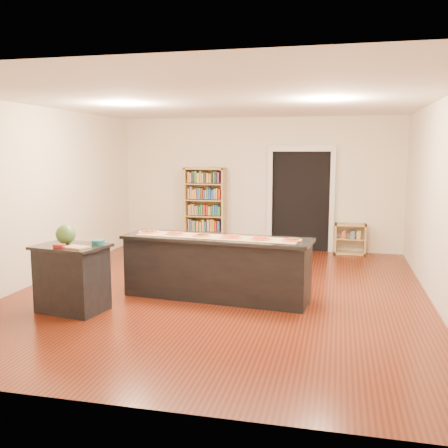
% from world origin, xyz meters
% --- Properties ---
extents(room, '(6.00, 7.00, 2.80)m').
position_xyz_m(room, '(0.00, 0.00, 1.40)').
color(room, beige).
rests_on(room, ground).
extents(doorway, '(1.40, 0.09, 2.21)m').
position_xyz_m(doorway, '(0.90, 3.46, 1.20)').
color(doorway, black).
rests_on(doorway, room).
extents(kitchen_island, '(2.70, 0.73, 0.89)m').
position_xyz_m(kitchen_island, '(0.01, -0.32, 0.45)').
color(kitchen_island, black).
rests_on(kitchen_island, ground).
extents(side_counter, '(0.89, 0.65, 0.88)m').
position_xyz_m(side_counter, '(-1.69, -1.32, 0.45)').
color(side_counter, black).
rests_on(side_counter, ground).
extents(bookshelf, '(0.87, 0.31, 1.75)m').
position_xyz_m(bookshelf, '(-1.14, 3.29, 0.87)').
color(bookshelf, tan).
rests_on(bookshelf, ground).
extents(low_shelf, '(0.63, 0.27, 0.63)m').
position_xyz_m(low_shelf, '(1.94, 3.32, 0.31)').
color(low_shelf, tan).
rests_on(low_shelf, ground).
extents(waste_bin, '(0.21, 0.21, 0.30)m').
position_xyz_m(waste_bin, '(-0.29, 3.19, 0.15)').
color(waste_bin, '#61ACD8').
rests_on(waste_bin, ground).
extents(kraft_paper, '(2.37, 0.66, 0.00)m').
position_xyz_m(kraft_paper, '(0.01, -0.33, 0.89)').
color(kraft_paper, tan).
rests_on(kraft_paper, kitchen_island).
extents(watermelon, '(0.26, 0.26, 0.26)m').
position_xyz_m(watermelon, '(-1.80, -1.25, 1.01)').
color(watermelon, '#144214').
rests_on(watermelon, side_counter).
extents(cutting_board, '(0.34, 0.27, 0.02)m').
position_xyz_m(cutting_board, '(-1.52, -1.49, 0.89)').
color(cutting_board, tan).
rests_on(cutting_board, side_counter).
extents(package_red, '(0.13, 0.10, 0.05)m').
position_xyz_m(package_red, '(-1.73, -1.53, 0.91)').
color(package_red, maroon).
rests_on(package_red, side_counter).
extents(package_teal, '(0.17, 0.17, 0.06)m').
position_xyz_m(package_teal, '(-1.36, -1.21, 0.91)').
color(package_teal, '#195966').
rests_on(package_teal, side_counter).
extents(pizza_a, '(0.30, 0.30, 0.02)m').
position_xyz_m(pizza_a, '(-1.06, -0.18, 0.90)').
color(pizza_a, tan).
rests_on(pizza_a, kitchen_island).
extents(pizza_b, '(0.29, 0.29, 0.02)m').
position_xyz_m(pizza_b, '(-0.63, -0.25, 0.90)').
color(pizza_b, tan).
rests_on(pizza_b, kitchen_island).
extents(pizza_c, '(0.28, 0.28, 0.02)m').
position_xyz_m(pizza_c, '(-0.21, -0.32, 0.90)').
color(pizza_c, tan).
rests_on(pizza_c, kitchen_island).
extents(pizza_d, '(0.30, 0.30, 0.02)m').
position_xyz_m(pizza_d, '(0.22, -0.33, 0.90)').
color(pizza_d, tan).
rests_on(pizza_d, kitchen_island).
extents(pizza_e, '(0.28, 0.28, 0.02)m').
position_xyz_m(pizza_e, '(0.65, -0.39, 0.90)').
color(pizza_e, tan).
rests_on(pizza_e, kitchen_island).
extents(pizza_f, '(0.27, 0.27, 0.02)m').
position_xyz_m(pizza_f, '(1.08, -0.41, 0.90)').
color(pizza_f, tan).
rests_on(pizza_f, kitchen_island).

